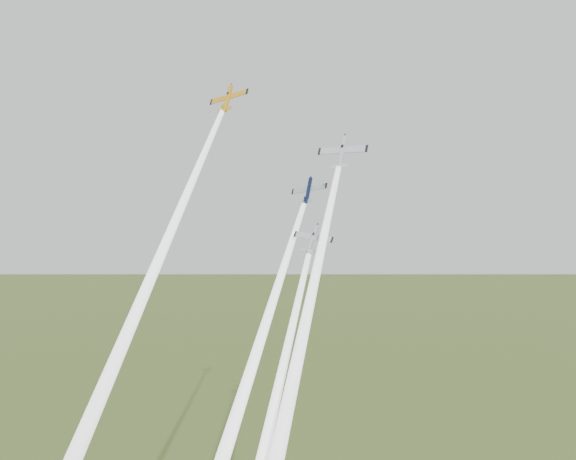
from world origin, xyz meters
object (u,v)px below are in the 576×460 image
(plane_yellow, at_px, (228,98))
(plane_navy, at_px, (308,190))
(plane_silver_low, at_px, (312,239))
(plane_silver_right, at_px, (342,152))

(plane_yellow, xyz_separation_m, plane_navy, (16.24, -0.08, -17.28))
(plane_silver_low, bearing_deg, plane_navy, 112.66)
(plane_yellow, height_order, plane_navy, plane_yellow)
(plane_yellow, distance_m, plane_silver_right, 26.43)
(plane_navy, bearing_deg, plane_silver_right, -22.62)
(plane_navy, xyz_separation_m, plane_silver_right, (7.53, -3.61, 6.34))
(plane_yellow, bearing_deg, plane_silver_low, -19.43)
(plane_navy, relative_size, plane_silver_right, 0.80)
(plane_navy, bearing_deg, plane_silver_low, -61.15)
(plane_yellow, xyz_separation_m, plane_silver_right, (23.77, -3.69, -10.94))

